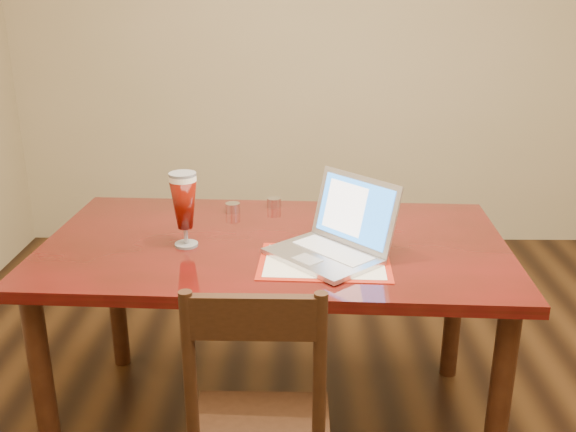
{
  "coord_description": "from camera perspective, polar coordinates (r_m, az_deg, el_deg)",
  "views": [
    {
      "loc": [
        -0.4,
        -1.72,
        1.66
      ],
      "look_at": [
        -0.43,
        0.39,
        0.91
      ],
      "focal_mm": 40.0,
      "sensor_mm": 36.0,
      "label": 1
    }
  ],
  "objects": [
    {
      "name": "dining_table",
      "position": [
        2.39,
        -1.16,
        -4.19
      ],
      "size": [
        1.73,
        1.03,
        1.06
      ],
      "rotation": [
        0.0,
        0.0,
        -0.05
      ],
      "color": "#4C0A0A",
      "rests_on": "ground"
    }
  ]
}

